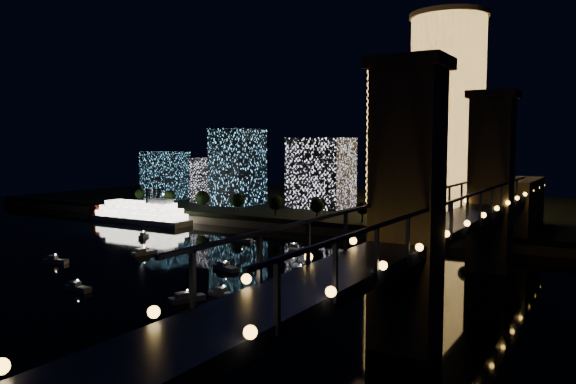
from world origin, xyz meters
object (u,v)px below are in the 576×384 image
object	(u,v)px
tower_cylindrical	(447,114)
truss_bridge	(444,236)
tower_rectangular	(397,135)
riverboat	(137,213)

from	to	relation	value
tower_cylindrical	truss_bridge	distance (m)	141.77
tower_rectangular	riverboat	world-z (taller)	tower_rectangular
tower_cylindrical	tower_rectangular	distance (m)	27.13
tower_cylindrical	tower_rectangular	xyz separation A→B (m)	(-24.95, 5.47, -9.13)
tower_cylindrical	riverboat	world-z (taller)	tower_cylindrical
riverboat	truss_bridge	bearing A→B (deg)	-22.14
tower_cylindrical	truss_bridge	size ratio (longest dim) A/B	0.33
truss_bridge	tower_rectangular	bearing A→B (deg)	113.88
tower_cylindrical	riverboat	xyz separation A→B (m)	(-119.32, -69.77, -44.30)
truss_bridge	riverboat	size ratio (longest dim) A/B	4.85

